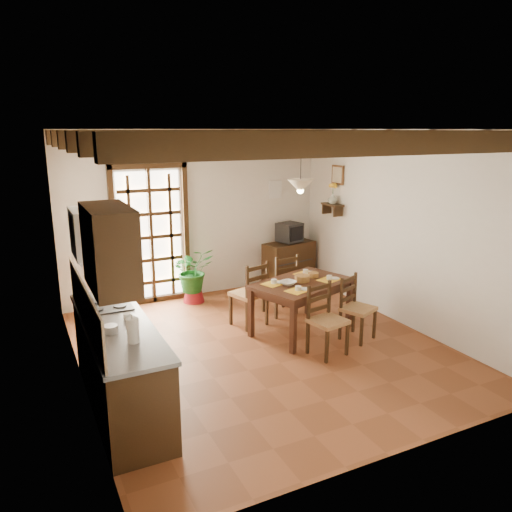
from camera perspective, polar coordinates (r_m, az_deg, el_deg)
ground_plane at (r=6.69m, az=0.75°, el=-10.46°), size 5.00×5.00×0.00m
room_shell at (r=6.15m, az=0.80°, el=5.08°), size 4.52×5.02×2.81m
ceiling_beams at (r=6.07m, az=0.83°, el=13.25°), size 4.50×4.34×0.20m
french_door at (r=8.26m, az=-11.94°, el=2.66°), size 1.26×0.11×2.32m
kitchen_counter at (r=5.41m, az=-15.40°, el=-11.75°), size 0.64×2.25×1.38m
upper_cabinet at (r=4.28m, az=-16.38°, el=0.83°), size 0.35×0.80×0.70m
range_hood at (r=5.52m, az=-18.33°, el=2.40°), size 0.38×0.60×0.54m
counter_items at (r=5.30m, az=-15.93°, el=-6.62°), size 0.50×1.43×0.25m
dining_table at (r=7.00m, az=5.26°, el=-3.69°), size 1.58×1.28×0.74m
chair_near_left at (r=6.47m, az=8.08°, el=-8.71°), size 0.49×0.48×0.91m
chair_near_right at (r=7.00m, az=11.44°, el=-7.14°), size 0.52×0.51×0.88m
chair_far_left at (r=7.31m, az=-0.76°, el=-5.66°), size 0.55×0.54×0.97m
chair_far_right at (r=7.78m, az=2.81°, el=-4.45°), size 0.48×0.47×0.96m
table_setting at (r=6.97m, az=5.28°, el=-2.81°), size 0.99×0.66×0.09m
table_bowl at (r=6.81m, az=3.66°, el=-3.09°), size 0.26×0.26×0.05m
sideboard at (r=9.14m, az=3.78°, el=-0.91°), size 1.02×0.61×0.81m
crt_tv at (r=9.00m, az=3.86°, el=2.73°), size 0.47×0.45×0.34m
fuse_box at (r=9.03m, az=2.20°, el=7.62°), size 0.25×0.03×0.32m
plant_pot at (r=8.41m, az=-7.13°, el=-4.48°), size 0.36×0.36×0.22m
potted_plant at (r=8.27m, az=-7.22°, el=-1.46°), size 1.76×1.51×1.93m
wall_shelf at (r=8.65m, az=8.72°, el=5.57°), size 0.20×0.42×0.20m
shelf_vase at (r=8.63m, az=8.76°, el=6.48°), size 0.15×0.15×0.15m
shelf_flowers at (r=8.60m, az=8.81°, el=7.85°), size 0.14×0.14×0.36m
framed_picture at (r=8.63m, az=9.32°, el=9.14°), size 0.03×0.32×0.32m
pendant_lamp at (r=6.78m, az=5.10°, el=8.13°), size 0.36×0.36×0.84m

